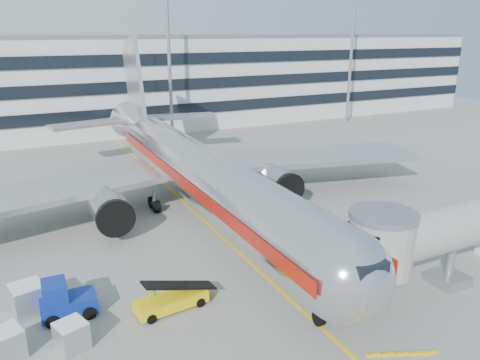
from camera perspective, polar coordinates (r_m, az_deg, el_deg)
name	(u,v)px	position (r m, az deg, el deg)	size (l,w,h in m)	color
ground	(253,266)	(34.39, 1.65, -10.40)	(180.00, 180.00, 0.00)	gray
lead_in_line	(202,218)	(42.63, -4.68, -4.68)	(0.25, 70.00, 0.01)	yellow
main_jet	(194,169)	(42.76, -5.68, 1.36)	(50.95, 48.70, 16.06)	silver
jet_bridge	(473,226)	(34.73, 26.50, -5.04)	(17.80, 4.50, 7.00)	silver
terminal	(97,82)	(86.30, -17.02, 11.36)	(150.00, 24.25, 15.60)	silver
light_mast_centre	(168,41)	(72.29, -8.73, 16.45)	(2.40, 1.20, 25.45)	gray
light_mast_east	(352,39)	(88.89, 13.52, 16.38)	(2.40, 1.20, 25.45)	gray
belt_loader	(171,300)	(29.58, -8.40, -14.26)	(4.71, 2.09, 2.22)	yellow
baggage_tug	(64,301)	(30.25, -20.61, -13.63)	(3.20, 2.09, 2.37)	navy
cargo_container_left	(6,344)	(28.18, -26.64, -17.48)	(1.96, 1.96, 1.64)	#ACAFB3
cargo_container_right	(28,299)	(31.44, -24.44, -13.07)	(2.11, 2.11, 1.88)	#ACAFB3
cargo_container_front	(71,336)	(27.60, -19.85, -17.44)	(1.87, 1.87, 1.56)	#ACAFB3
ramp_worker	(152,296)	(29.71, -10.66, -13.71)	(0.63, 0.41, 1.73)	#94F81A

